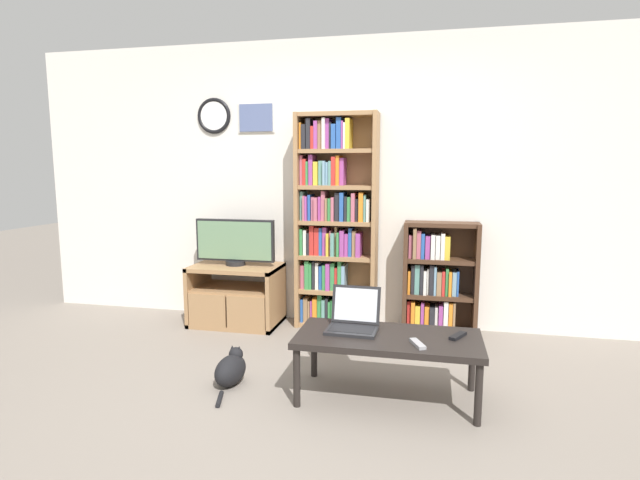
{
  "coord_description": "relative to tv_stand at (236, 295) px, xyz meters",
  "views": [
    {
      "loc": [
        0.71,
        -2.65,
        1.45
      ],
      "look_at": [
        -0.11,
        1.03,
        0.9
      ],
      "focal_mm": 28.0,
      "sensor_mm": 36.0,
      "label": 1
    }
  ],
  "objects": [
    {
      "name": "ground_plane",
      "position": [
        1.03,
        -1.58,
        -0.28
      ],
      "size": [
        18.0,
        18.0,
        0.0
      ],
      "primitive_type": "plane",
      "color": "gray"
    },
    {
      "name": "wall_back",
      "position": [
        1.02,
        0.33,
        1.02
      ],
      "size": [
        6.28,
        0.09,
        2.6
      ],
      "color": "silver",
      "rests_on": "ground_plane"
    },
    {
      "name": "tv_stand",
      "position": [
        0.0,
        0.0,
        0.0
      ],
      "size": [
        0.81,
        0.52,
        0.56
      ],
      "color": "#9E754C",
      "rests_on": "ground_plane"
    },
    {
      "name": "television",
      "position": [
        -0.01,
        0.03,
        0.49
      ],
      "size": [
        0.75,
        0.18,
        0.43
      ],
      "color": "black",
      "rests_on": "tv_stand"
    },
    {
      "name": "bookshelf_tall",
      "position": [
        0.88,
        0.16,
        0.68
      ],
      "size": [
        0.73,
        0.27,
        1.93
      ],
      "color": "#9E754C",
      "rests_on": "ground_plane"
    },
    {
      "name": "bookshelf_short",
      "position": [
        1.81,
        0.17,
        0.19
      ],
      "size": [
        0.64,
        0.25,
        0.98
      ],
      "color": "#472D1E",
      "rests_on": "ground_plane"
    },
    {
      "name": "coffee_table",
      "position": [
        1.51,
        -1.22,
        0.09
      ],
      "size": [
        1.14,
        0.55,
        0.41
      ],
      "color": "black",
      "rests_on": "ground_plane"
    },
    {
      "name": "laptop",
      "position": [
        1.28,
        -1.14,
        0.19
      ],
      "size": [
        0.33,
        0.3,
        0.27
      ],
      "rotation": [
        0.0,
        0.0,
        -0.04
      ],
      "color": "#232326",
      "rests_on": "coffee_table"
    },
    {
      "name": "remote_near_laptop",
      "position": [
        1.69,
        -1.36,
        0.14
      ],
      "size": [
        0.1,
        0.16,
        0.02
      ],
      "rotation": [
        0.0,
        0.0,
        3.55
      ],
      "color": "#99999E",
      "rests_on": "coffee_table"
    },
    {
      "name": "remote_far_from_laptop",
      "position": [
        1.93,
        -1.16,
        0.14
      ],
      "size": [
        0.12,
        0.16,
        0.02
      ],
      "rotation": [
        0.0,
        0.0,
        5.78
      ],
      "color": "black",
      "rests_on": "coffee_table"
    },
    {
      "name": "cat",
      "position": [
        0.46,
        -1.24,
        -0.18
      ],
      "size": [
        0.2,
        0.49,
        0.25
      ],
      "rotation": [
        0.0,
        0.0,
        -0.1
      ],
      "color": "black",
      "rests_on": "ground_plane"
    }
  ]
}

